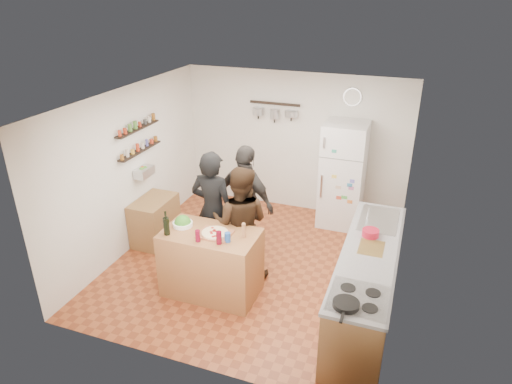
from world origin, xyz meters
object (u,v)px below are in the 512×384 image
at_px(person_left, 213,211).
at_px(person_back, 246,201).
at_px(prep_island, 211,263).
at_px(wine_bottle, 166,226).
at_px(fridge, 343,175).
at_px(side_table, 155,220).
at_px(salt_canister, 228,237).
at_px(skillet, 346,304).
at_px(wall_clock, 352,97).
at_px(counter_run, 367,283).
at_px(person_center, 240,223).
at_px(salad_bowl, 183,224).
at_px(red_bowl, 371,233).
at_px(pepper_mill, 244,232).

height_order(person_left, person_back, person_left).
relative_size(prep_island, wine_bottle, 5.28).
height_order(fridge, side_table, fridge).
bearing_deg(person_back, prep_island, 107.80).
relative_size(salt_canister, skillet, 0.46).
xyz_separation_m(prep_island, side_table, (-1.44, 0.91, -0.09)).
bearing_deg(salt_canister, wall_clock, 72.35).
height_order(person_left, counter_run, person_left).
bearing_deg(person_center, salad_bowl, 27.93).
bearing_deg(person_center, red_bowl, 175.87).
distance_m(pepper_mill, skillet, 1.72).
height_order(counter_run, side_table, counter_run).
relative_size(salad_bowl, fridge, 0.15).
height_order(salad_bowl, salt_canister, salt_canister).
bearing_deg(red_bowl, person_left, -179.74).
bearing_deg(side_table, counter_run, -10.95).
height_order(person_center, fridge, fridge).
distance_m(person_back, side_table, 1.60).
bearing_deg(fridge, salt_canister, -109.67).
relative_size(person_left, side_table, 2.24).
xyz_separation_m(counter_run, fridge, (-0.75, 2.30, 0.45)).
bearing_deg(pepper_mill, salad_bowl, 180.00).
bearing_deg(pepper_mill, person_left, 141.28).
height_order(prep_island, red_bowl, red_bowl).
distance_m(counter_run, skillet, 1.23).
height_order(red_bowl, fridge, fridge).
height_order(salt_canister, person_left, person_left).
relative_size(skillet, wall_clock, 0.90).
bearing_deg(red_bowl, person_back, 165.27).
height_order(prep_island, counter_run, prep_island).
xyz_separation_m(prep_island, person_center, (0.22, 0.51, 0.38)).
distance_m(salad_bowl, person_back, 1.17).
distance_m(person_left, fridge, 2.45).
height_order(person_back, red_bowl, person_back).
bearing_deg(salt_canister, person_back, 100.54).
height_order(wine_bottle, person_back, person_back).
xyz_separation_m(person_center, skillet, (1.69, -1.38, 0.12)).
distance_m(wine_bottle, person_back, 1.45).
distance_m(counter_run, side_table, 3.50).
relative_size(person_center, skillet, 6.17).
xyz_separation_m(prep_island, salad_bowl, (-0.42, 0.05, 0.48)).
xyz_separation_m(person_left, fridge, (1.49, 1.95, 0.00)).
distance_m(fridge, side_table, 3.19).
bearing_deg(salt_canister, salad_bowl, 166.72).
relative_size(salt_canister, person_back, 0.07).
bearing_deg(red_bowl, side_table, 174.89).
bearing_deg(counter_run, salad_bowl, -175.29).
bearing_deg(wine_bottle, person_center, 45.29).
distance_m(pepper_mill, person_center, 0.54).
relative_size(prep_island, salt_canister, 10.10).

